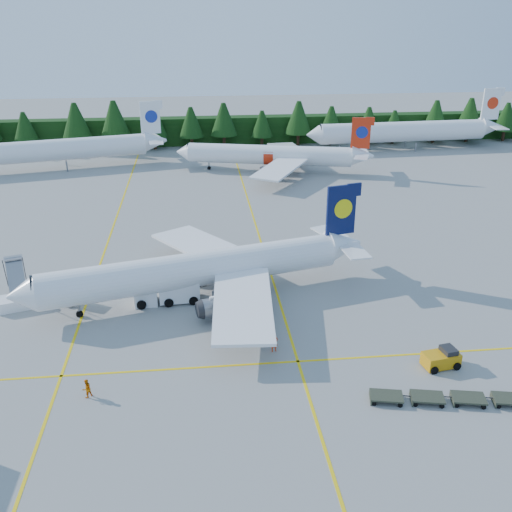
{
  "coord_description": "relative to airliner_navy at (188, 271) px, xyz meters",
  "views": [
    {
      "loc": [
        -2.09,
        -47.05,
        28.06
      ],
      "look_at": [
        3.99,
        9.25,
        3.5
      ],
      "focal_mm": 40.0,
      "sensor_mm": 36.0,
      "label": 1
    }
  ],
  "objects": [
    {
      "name": "airliner_far_left",
      "position": [
        -26.46,
        56.0,
        0.5
      ],
      "size": [
        39.95,
        12.31,
        11.79
      ],
      "rotation": [
        0.0,
        0.0,
        0.23
      ],
      "color": "white",
      "rests_on": "ground"
    },
    {
      "name": "airliner_navy",
      "position": [
        0.0,
        0.0,
        0.0
      ],
      "size": [
        35.98,
        29.25,
        10.64
      ],
      "rotation": [
        0.0,
        0.0,
        0.24
      ],
      "color": "white",
      "rests_on": "ground"
    },
    {
      "name": "taxi_stripe_a",
      "position": [
        -10.65,
        13.26,
        -3.2
      ],
      "size": [
        0.25,
        120.0,
        0.01
      ],
      "primitive_type": "cube",
      "color": "yellow",
      "rests_on": "ground"
    },
    {
      "name": "taxi_stripe_cross",
      "position": [
        3.35,
        -12.74,
        -3.2
      ],
      "size": [
        80.0,
        0.25,
        0.01
      ],
      "primitive_type": "cube",
      "color": "yellow",
      "rests_on": "ground"
    },
    {
      "name": "crew_c",
      "position": [
        4.3,
        -1.96,
        -2.27
      ],
      "size": [
        0.68,
        0.87,
        1.86
      ],
      "primitive_type": "imported",
      "rotation": [
        0.0,
        0.0,
        1.79
      ],
      "color": "orange",
      "rests_on": "ground"
    },
    {
      "name": "baggage_tug",
      "position": [
        21.38,
        -14.74,
        -2.4
      ],
      "size": [
        3.26,
        2.11,
        1.62
      ],
      "rotation": [
        0.0,
        0.0,
        0.17
      ],
      "color": "#CC870B",
      "rests_on": "ground"
    },
    {
      "name": "airstairs",
      "position": [
        -17.33,
        0.43,
        -2.35
      ],
      "size": [
        4.85,
        6.59,
        3.93
      ],
      "rotation": [
        0.0,
        0.0,
        0.31
      ],
      "color": "white",
      "rests_on": "ground"
    },
    {
      "name": "service_truck",
      "position": [
        -2.23,
        -0.33,
        -1.61
      ],
      "size": [
        6.79,
        2.83,
        3.21
      ],
      "rotation": [
        0.0,
        0.0,
        0.06
      ],
      "color": "white",
      "rests_on": "ground"
    },
    {
      "name": "ground",
      "position": [
        3.35,
        -6.74,
        -3.2
      ],
      "size": [
        320.0,
        320.0,
        0.0
      ],
      "primitive_type": "plane",
      "color": "gray",
      "rests_on": "ground"
    },
    {
      "name": "airliner_red",
      "position": [
        14.38,
        50.11,
        -0.06
      ],
      "size": [
        35.27,
        28.67,
        10.43
      ],
      "rotation": [
        0.0,
        0.0,
        -0.24
      ],
      "color": "white",
      "rests_on": "ground"
    },
    {
      "name": "crew_a",
      "position": [
        7.53,
        -10.9,
        -2.3
      ],
      "size": [
        0.72,
        0.54,
        1.79
      ],
      "primitive_type": "imported",
      "rotation": [
        0.0,
        0.0,
        0.18
      ],
      "color": "#E93604",
      "rests_on": "ground"
    },
    {
      "name": "crew_b",
      "position": [
        -7.99,
        -15.81,
        -2.4
      ],
      "size": [
        0.98,
        0.97,
        1.59
      ],
      "primitive_type": "imported",
      "rotation": [
        0.0,
        0.0,
        3.87
      ],
      "color": "orange",
      "rests_on": "ground"
    },
    {
      "name": "airliner_far_right",
      "position": [
        44.65,
        65.19,
        0.72
      ],
      "size": [
        43.06,
        6.56,
        12.51
      ],
      "rotation": [
        0.0,
        0.0,
        0.06
      ],
      "color": "white",
      "rests_on": "ground"
    },
    {
      "name": "taxi_stripe_b",
      "position": [
        9.35,
        13.26,
        -3.2
      ],
      "size": [
        0.25,
        120.0,
        0.01
      ],
      "primitive_type": "cube",
      "color": "yellow",
      "rests_on": "ground"
    },
    {
      "name": "dolly_train",
      "position": [
        19.94,
        -19.49,
        -2.73
      ],
      "size": [
        12.18,
        3.43,
        0.15
      ],
      "rotation": [
        0.0,
        0.0,
        -0.21
      ],
      "color": "#373A2A",
      "rests_on": "ground"
    },
    {
      "name": "uld_pair",
      "position": [
        -13.71,
        1.42,
        -1.98
      ],
      "size": [
        5.36,
        4.37,
        1.8
      ],
      "rotation": [
        0.0,
        0.0,
        -0.44
      ],
      "color": "#373A2A",
      "rests_on": "ground"
    },
    {
      "name": "treeline_hedge",
      "position": [
        3.35,
        75.26,
        -0.2
      ],
      "size": [
        220.0,
        4.0,
        6.0
      ],
      "primitive_type": "cube",
      "color": "black",
      "rests_on": "ground"
    }
  ]
}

